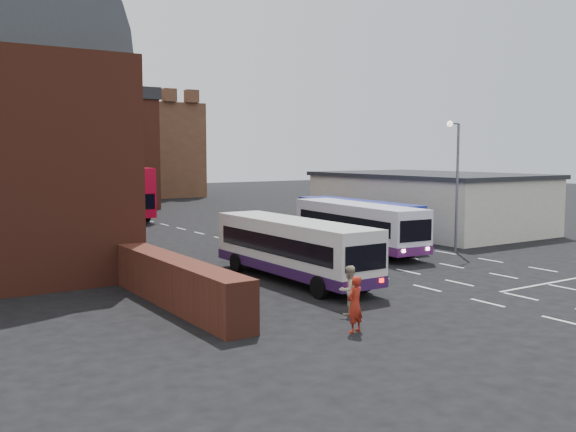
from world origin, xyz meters
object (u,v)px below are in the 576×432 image
bus_white_inbound (358,223)px  pedestrian_red (355,304)px  bus_red_double (116,191)px  street_lamp (456,174)px  pedestrian_beige (349,290)px  bus_white_outbound (293,245)px  bus_blue (357,219)px

bus_white_inbound → pedestrian_red: 17.02m
bus_red_double → street_lamp: bearing=107.4°
pedestrian_beige → pedestrian_red: bearing=50.7°
bus_white_inbound → pedestrian_beige: (-9.58, -11.16, -0.77)m
bus_white_outbound → bus_blue: bearing=37.1°
bus_blue → pedestrian_beige: size_ratio=5.74×
bus_white_inbound → pedestrian_beige: 14.73m
bus_white_inbound → street_lamp: size_ratio=1.39×
bus_white_outbound → bus_blue: (9.78, 7.40, -0.00)m
bus_blue → pedestrian_red: bearing=52.2°
street_lamp → pedestrian_beige: street_lamp is taller
bus_red_double → pedestrian_beige: bus_red_double is taller
bus_red_double → street_lamp: size_ratio=1.51×
bus_white_outbound → street_lamp: street_lamp is taller
pedestrian_red → bus_white_outbound: bearing=-125.2°
bus_white_inbound → bus_red_double: 26.37m
bus_red_double → bus_blue: bearing=106.5°
bus_white_inbound → pedestrian_red: bus_white_inbound is taller
pedestrian_red → bus_red_double: bearing=-112.3°
bus_blue → pedestrian_beige: 17.76m
bus_red_double → street_lamp: street_lamp is taller
pedestrian_beige → bus_white_outbound: bearing=-110.7°
bus_white_outbound → pedestrian_red: bearing=-110.4°
street_lamp → pedestrian_red: 18.37m
bus_white_inbound → bus_red_double: bus_red_double is taller
bus_white_outbound → bus_white_inbound: bus_white_inbound is taller
bus_blue → street_lamp: street_lamp is taller
street_lamp → pedestrian_beige: (-13.91, -7.73, -3.65)m
bus_white_outbound → street_lamp: 12.66m
bus_white_outbound → bus_red_double: bearing=86.1°
bus_white_outbound → bus_blue: bus_white_outbound is taller
bus_red_double → bus_white_inbound: bearing=101.0°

